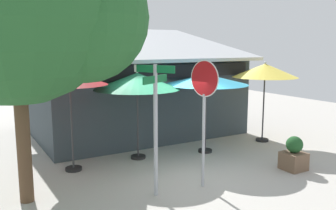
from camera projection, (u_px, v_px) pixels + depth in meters
The scene contains 9 objects.
ground_plane at pixel (183, 172), 9.69m from camera, with size 28.00×28.00×0.10m, color #ADA8A0.
cafe_building at pixel (131, 92), 14.13m from camera, with size 7.77×6.10×4.10m.
street_sign_post at pixel (155, 115), 7.81m from camera, with size 0.83×0.89×2.93m.
stop_sign at pixel (204, 98), 8.27m from camera, with size 0.19×0.83×3.00m.
patio_umbrella_crimson_left at pixel (70, 80), 9.32m from camera, with size 1.98×1.98×2.72m.
patio_umbrella_forest_green_center at pixel (137, 81), 10.38m from camera, with size 2.52×2.52×2.62m.
patio_umbrella_teal_right at pixel (206, 80), 11.02m from camera, with size 2.58×2.58×2.52m.
patio_umbrella_mustard_far_right at pixel (265, 71), 12.29m from camera, with size 2.21×2.21×2.79m.
sidewalk_planter at pixel (294, 155), 9.70m from camera, with size 0.58×0.58×0.93m.
Camera 1 is at (-5.00, -7.81, 3.32)m, focal length 38.51 mm.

